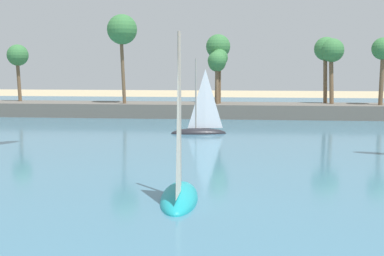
% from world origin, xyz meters
% --- Properties ---
extents(sea, '(220.00, 92.25, 0.06)m').
position_xyz_m(sea, '(0.00, 55.02, 0.03)').
color(sea, teal).
rests_on(sea, ground).
extents(palm_headland, '(112.54, 6.47, 12.86)m').
position_xyz_m(palm_headland, '(1.45, 61.16, 3.33)').
color(palm_headland, '#605B54').
rests_on(palm_headland, ground).
extents(sailboat_near_shore, '(2.21, 6.20, 8.85)m').
position_xyz_m(sailboat_near_shore, '(-1.63, 19.93, 0.86)').
color(sailboat_near_shore, teal).
rests_on(sailboat_near_shore, sea).
extents(sailboat_mid_bay, '(5.51, 2.39, 7.73)m').
position_xyz_m(sailboat_mid_bay, '(-2.73, 44.97, 0.76)').
color(sailboat_mid_bay, black).
rests_on(sailboat_mid_bay, sea).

